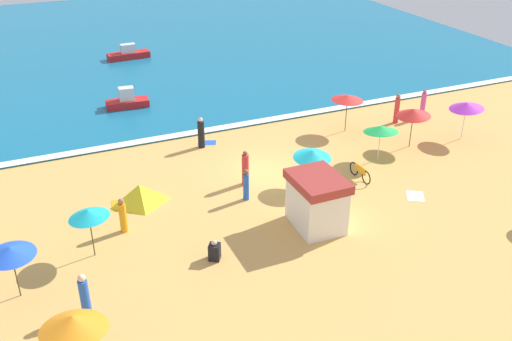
% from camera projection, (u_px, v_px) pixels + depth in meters
% --- Properties ---
extents(ground_plane, '(60.00, 60.00, 0.00)m').
position_uv_depth(ground_plane, '(264.00, 173.00, 30.48)').
color(ground_plane, '#E0A856').
extents(ocean_water, '(60.00, 44.00, 0.10)m').
position_uv_depth(ocean_water, '(139.00, 42.00, 53.18)').
color(ocean_water, '#146B93').
rests_on(ocean_water, ground_plane).
extents(wave_breaker_foam, '(57.00, 0.70, 0.01)m').
position_uv_depth(wave_breaker_foam, '(222.00, 127.00, 35.55)').
color(wave_breaker_foam, white).
rests_on(wave_breaker_foam, ocean_water).
extents(lifeguard_cabana, '(2.07, 2.68, 2.45)m').
position_uv_depth(lifeguard_cabana, '(317.00, 201.00, 25.44)').
color(lifeguard_cabana, white).
rests_on(lifeguard_cabana, ground_plane).
extents(beach_umbrella_0, '(1.92, 1.94, 2.13)m').
position_uv_depth(beach_umbrella_0, '(381.00, 129.00, 30.97)').
color(beach_umbrella_0, silver).
rests_on(beach_umbrella_0, ground_plane).
extents(beach_umbrella_1, '(2.99, 3.00, 2.13)m').
position_uv_depth(beach_umbrella_1, '(73.00, 323.00, 17.88)').
color(beach_umbrella_1, '#4C3823').
rests_on(beach_umbrella_1, ground_plane).
extents(beach_umbrella_2, '(2.32, 2.31, 2.26)m').
position_uv_depth(beach_umbrella_2, '(88.00, 214.00, 23.08)').
color(beach_umbrella_2, '#4C3823').
rests_on(beach_umbrella_2, ground_plane).
extents(beach_umbrella_3, '(2.43, 2.41, 2.38)m').
position_uv_depth(beach_umbrella_3, '(467.00, 106.00, 33.36)').
color(beach_umbrella_3, silver).
rests_on(beach_umbrella_3, ground_plane).
extents(beach_umbrella_5, '(2.10, 2.12, 2.07)m').
position_uv_depth(beach_umbrella_5, '(312.00, 154.00, 28.40)').
color(beach_umbrella_5, '#4C3823').
rests_on(beach_umbrella_5, ground_plane).
extents(beach_umbrella_6, '(2.12, 2.13, 2.22)m').
position_uv_depth(beach_umbrella_6, '(10.00, 251.00, 20.81)').
color(beach_umbrella_6, '#4C3823').
rests_on(beach_umbrella_6, ground_plane).
extents(beach_umbrella_7, '(2.01, 1.98, 2.39)m').
position_uv_depth(beach_umbrella_7, '(414.00, 113.00, 32.41)').
color(beach_umbrella_7, '#4C3823').
rests_on(beach_umbrella_7, ground_plane).
extents(beach_umbrella_8, '(2.62, 2.61, 2.33)m').
position_uv_depth(beach_umbrella_8, '(347.00, 98.00, 34.35)').
color(beach_umbrella_8, '#4C3823').
rests_on(beach_umbrella_8, ground_plane).
extents(beach_tent, '(2.18, 1.80, 1.03)m').
position_uv_depth(beach_tent, '(140.00, 194.00, 27.47)').
color(beach_tent, yellow).
rests_on(beach_tent, ground_plane).
extents(parked_bicycle, '(0.12, 1.82, 0.76)m').
position_uv_depth(parked_bicycle, '(360.00, 172.00, 29.73)').
color(parked_bicycle, black).
rests_on(parked_bicycle, ground_plane).
extents(beachgoer_0, '(0.46, 0.46, 1.65)m').
position_uv_depth(beachgoer_0, '(123.00, 216.00, 25.24)').
color(beachgoer_0, orange).
rests_on(beachgoer_0, ground_plane).
extents(beachgoer_1, '(0.49, 0.49, 1.71)m').
position_uv_depth(beachgoer_1, '(84.00, 295.00, 20.51)').
color(beachgoer_1, blue).
rests_on(beachgoer_1, ground_plane).
extents(beachgoer_2, '(0.44, 0.44, 1.88)m').
position_uv_depth(beachgoer_2, '(423.00, 105.00, 36.80)').
color(beachgoer_2, '#D84CA5').
rests_on(beachgoer_2, ground_plane).
extents(beachgoer_3, '(0.62, 0.62, 0.92)m').
position_uv_depth(beachgoer_3, '(215.00, 251.00, 23.60)').
color(beachgoer_3, black).
rests_on(beachgoer_3, ground_plane).
extents(beachgoer_4, '(0.50, 0.50, 1.84)m').
position_uv_depth(beachgoer_4, '(245.00, 169.00, 29.04)').
color(beachgoer_4, red).
rests_on(beachgoer_4, ground_plane).
extents(beachgoer_5, '(0.38, 0.38, 1.90)m').
position_uv_depth(beachgoer_5, '(397.00, 109.00, 36.07)').
color(beachgoer_5, red).
rests_on(beachgoer_5, ground_plane).
extents(beachgoer_6, '(0.53, 0.53, 1.82)m').
position_uv_depth(beachgoer_6, '(201.00, 134.00, 32.91)').
color(beachgoer_6, black).
rests_on(beachgoer_6, ground_plane).
extents(beachgoer_7, '(0.41, 0.41, 1.63)m').
position_uv_depth(beachgoer_7, '(246.00, 185.00, 27.69)').
color(beachgoer_7, blue).
rests_on(beachgoer_7, ground_plane).
extents(beach_towel_0, '(1.20, 0.98, 0.01)m').
position_uv_depth(beach_towel_0, '(207.00, 143.00, 33.81)').
color(beach_towel_0, blue).
rests_on(beach_towel_0, ground_plane).
extents(beach_towel_1, '(1.24, 1.31, 0.01)m').
position_uv_depth(beach_towel_1, '(415.00, 196.00, 28.32)').
color(beach_towel_1, white).
rests_on(beach_towel_1, ground_plane).
extents(beach_towel_2, '(0.90, 1.12, 0.01)m').
position_uv_depth(beach_towel_2, '(120.00, 205.00, 27.58)').
color(beach_towel_2, orange).
rests_on(beach_towel_2, ground_plane).
extents(small_boat_0, '(2.87, 1.37, 1.35)m').
position_uv_depth(small_boat_0, '(127.00, 101.00, 38.44)').
color(small_boat_0, red).
rests_on(small_boat_0, ocean_water).
extents(small_boat_1, '(3.50, 1.24, 1.21)m').
position_uv_depth(small_boat_1, '(128.00, 54.00, 48.26)').
color(small_boat_1, red).
rests_on(small_boat_1, ocean_water).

